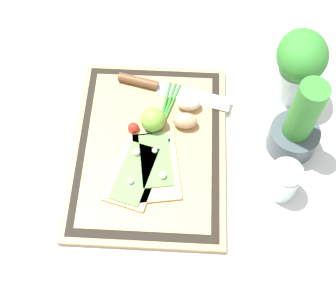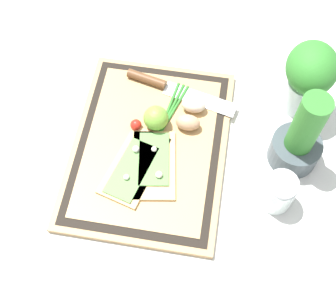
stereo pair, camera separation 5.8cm
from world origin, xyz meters
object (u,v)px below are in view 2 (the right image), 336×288
(egg_brown, at_px, (188,122))
(herb_glass, at_px, (309,75))
(egg_pink, at_px, (194,105))
(herb_pot, at_px, (299,140))
(sauce_jar, at_px, (278,193))
(lime, at_px, (156,118))
(knife, at_px, (163,85))
(pizza_slice_near, at_px, (134,166))
(pizza_slice_far, at_px, (154,164))
(cherry_tomato_red, at_px, (136,125))

(egg_brown, relative_size, herb_glass, 0.29)
(egg_pink, bearing_deg, herb_pot, 71.37)
(herb_pot, distance_m, sauce_jar, 0.13)
(lime, bearing_deg, knife, -178.83)
(knife, relative_size, herb_pot, 1.24)
(herb_pot, bearing_deg, knife, -112.53)
(pizza_slice_near, height_order, knife, pizza_slice_near)
(knife, xyz_separation_m, sauce_jar, (0.25, 0.29, 0.01))
(egg_pink, distance_m, sauce_jar, 0.29)
(knife, relative_size, egg_brown, 4.93)
(pizza_slice_far, bearing_deg, lime, -172.47)
(herb_glass, bearing_deg, egg_brown, -65.08)
(pizza_slice_near, height_order, egg_pink, egg_pink)
(sauce_jar, bearing_deg, egg_pink, -133.16)
(pizza_slice_near, distance_m, lime, 0.12)
(herb_pot, bearing_deg, egg_brown, -97.09)
(knife, xyz_separation_m, herb_pot, (0.13, 0.32, 0.05))
(pizza_slice_near, height_order, egg_brown, egg_brown)
(knife, xyz_separation_m, herb_glass, (-0.01, 0.33, 0.09))
(sauce_jar, distance_m, herb_glass, 0.28)
(herb_glass, bearing_deg, sauce_jar, -8.57)
(egg_pink, distance_m, cherry_tomato_red, 0.15)
(egg_brown, height_order, egg_pink, same)
(pizza_slice_far, relative_size, egg_pink, 3.22)
(pizza_slice_far, bearing_deg, egg_brown, 151.51)
(knife, relative_size, lime, 4.83)
(egg_pink, bearing_deg, herb_glass, 105.29)
(egg_brown, xyz_separation_m, lime, (0.01, -0.07, 0.01))
(pizza_slice_far, height_order, lime, lime)
(herb_pot, bearing_deg, pizza_slice_near, -75.03)
(pizza_slice_far, height_order, knife, pizza_slice_far)
(herb_glass, bearing_deg, knife, -87.42)
(egg_brown, bearing_deg, herb_glass, 114.92)
(pizza_slice_far, xyz_separation_m, knife, (-0.22, -0.02, 0.00))
(pizza_slice_near, distance_m, cherry_tomato_red, 0.10)
(egg_brown, height_order, cherry_tomato_red, egg_brown)
(egg_pink, bearing_deg, pizza_slice_near, -32.17)
(herb_pot, bearing_deg, cherry_tomato_red, -91.27)
(knife, relative_size, herb_glass, 1.42)
(pizza_slice_far, height_order, cherry_tomato_red, cherry_tomato_red)
(egg_brown, height_order, herb_glass, herb_glass)
(pizza_slice_near, relative_size, herb_glass, 1.04)
(egg_brown, distance_m, lime, 0.08)
(herb_pot, xyz_separation_m, herb_glass, (-0.15, 0.01, 0.04))
(pizza_slice_far, relative_size, herb_glass, 0.93)
(cherry_tomato_red, bearing_deg, knife, 161.33)
(egg_brown, xyz_separation_m, sauce_jar, (0.15, 0.22, 0.00))
(pizza_slice_near, distance_m, herb_pot, 0.37)
(knife, height_order, herb_pot, herb_pot)
(egg_brown, distance_m, egg_pink, 0.05)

